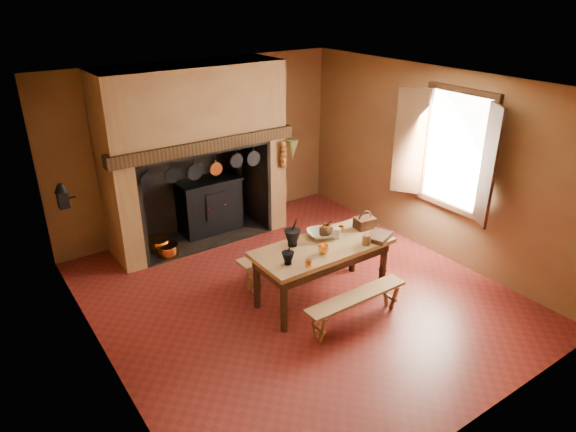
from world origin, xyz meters
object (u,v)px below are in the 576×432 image
(iron_range, at_px, (210,204))
(coffee_grinder, at_px, (326,231))
(wicker_basket, at_px, (365,222))
(bench_front, at_px, (356,302))
(work_table, at_px, (322,254))
(mixing_bowl, at_px, (320,234))

(iron_range, bearing_deg, coffee_grinder, -79.35)
(iron_range, xyz_separation_m, wicker_basket, (1.06, -2.61, 0.39))
(wicker_basket, bearing_deg, bench_front, -129.00)
(work_table, distance_m, coffee_grinder, 0.34)
(work_table, height_order, coffee_grinder, coffee_grinder)
(iron_range, relative_size, work_table, 0.87)
(iron_range, xyz_separation_m, mixing_bowl, (0.39, -2.48, 0.35))
(bench_front, bearing_deg, work_table, 90.00)
(bench_front, xyz_separation_m, mixing_bowl, (0.12, 0.89, 0.53))
(coffee_grinder, height_order, mixing_bowl, coffee_grinder)
(mixing_bowl, height_order, wicker_basket, wicker_basket)
(work_table, height_order, mixing_bowl, mixing_bowl)
(work_table, relative_size, wicker_basket, 6.31)
(iron_range, bearing_deg, bench_front, -85.43)
(iron_range, relative_size, coffee_grinder, 8.08)
(work_table, height_order, bench_front, work_table)
(work_table, xyz_separation_m, bench_front, (-0.00, -0.68, -0.37))
(work_table, distance_m, bench_front, 0.77)
(iron_range, distance_m, mixing_bowl, 2.53)
(work_table, bearing_deg, bench_front, -90.00)
(bench_front, height_order, mixing_bowl, mixing_bowl)
(coffee_grinder, height_order, wicker_basket, wicker_basket)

